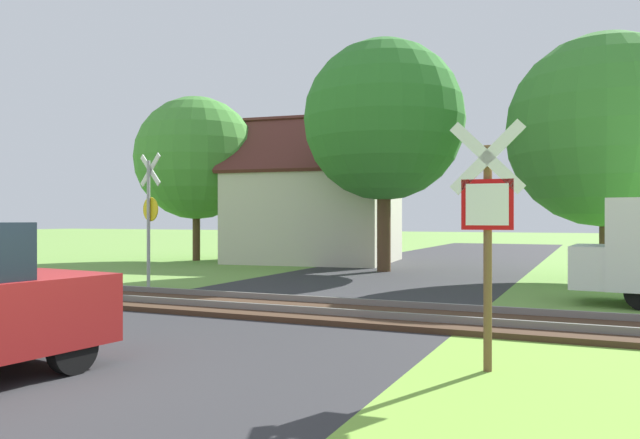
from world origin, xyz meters
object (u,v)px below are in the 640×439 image
Objects in this scene: stop_sign_near at (487,225)px; tree_center at (384,120)px; tree_left at (196,158)px; crossing_sign_far at (149,210)px; tree_right at (605,131)px; house at (316,213)px.

tree_center is (-5.47, 12.91, 3.45)m from stop_sign_near.
stop_sign_near is 0.42× the size of tree_left.
crossing_sign_far is at bearing -34.13° from stop_sign_near.
tree_right is at bearing -6.14° from tree_center.
house is 6.25m from tree_center.
tree_left is (-14.64, 14.95, 2.69)m from stop_sign_near.
house is 1.02× the size of tree_left.
tree_right reaches higher than tree_left.
crossing_sign_far is 0.50× the size of tree_left.
house is 1.01× the size of tree_right.
house is at bearing 159.02° from tree_right.
tree_center reaches higher than tree_right.
tree_left is at bearing 134.56° from crossing_sign_far.
tree_left reaches higher than crossing_sign_far.
tree_right is at bearing -100.22° from stop_sign_near.
house is 5.74m from tree_left.
house is (0.03, 10.69, 0.03)m from crossing_sign_far.
house is at bearing -63.13° from stop_sign_near.
house reaches higher than stop_sign_near.
crossing_sign_far is 8.89m from tree_center.
tree_center is at bearing 173.86° from tree_right.
crossing_sign_far is 0.49× the size of house.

